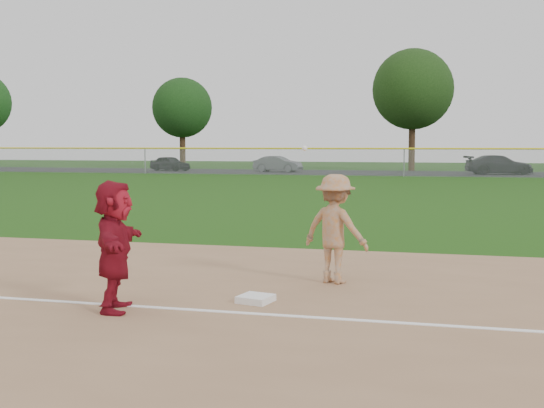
% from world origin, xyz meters
% --- Properties ---
extents(ground, '(160.00, 160.00, 0.00)m').
position_xyz_m(ground, '(0.00, 0.00, 0.00)').
color(ground, '#1A440D').
rests_on(ground, ground).
extents(foul_line, '(60.00, 0.10, 0.01)m').
position_xyz_m(foul_line, '(0.00, -0.80, 0.03)').
color(foul_line, white).
rests_on(foul_line, infield_dirt).
extents(parking_asphalt, '(120.00, 10.00, 0.01)m').
position_xyz_m(parking_asphalt, '(0.00, 46.00, 0.01)').
color(parking_asphalt, black).
rests_on(parking_asphalt, ground).
extents(first_base, '(0.53, 0.53, 0.10)m').
position_xyz_m(first_base, '(0.17, -0.13, 0.07)').
color(first_base, white).
rests_on(first_base, infield_dirt).
extents(base_runner, '(0.99, 1.74, 1.79)m').
position_xyz_m(base_runner, '(-1.56, -1.07, 0.91)').
color(base_runner, maroon).
rests_on(base_runner, infield_dirt).
extents(car_left, '(4.07, 2.77, 1.29)m').
position_xyz_m(car_left, '(-20.30, 45.72, 0.65)').
color(car_left, black).
rests_on(car_left, parking_asphalt).
extents(car_mid, '(4.17, 1.92, 1.33)m').
position_xyz_m(car_mid, '(-10.69, 45.84, 0.67)').
color(car_mid, '#525459').
rests_on(car_mid, parking_asphalt).
extents(car_right, '(5.42, 3.24, 1.47)m').
position_xyz_m(car_right, '(6.85, 45.18, 0.75)').
color(car_right, black).
rests_on(car_right, parking_asphalt).
extents(first_base_play, '(1.31, 1.41, 2.25)m').
position_xyz_m(first_base_play, '(1.06, 1.54, 0.91)').
color(first_base_play, gray).
rests_on(first_base_play, infield_dirt).
extents(outfield_fence, '(110.00, 0.12, 110.00)m').
position_xyz_m(outfield_fence, '(0.00, 40.00, 1.96)').
color(outfield_fence, '#999EA0').
rests_on(outfield_fence, ground).
extents(tree_1, '(5.80, 5.80, 8.75)m').
position_xyz_m(tree_1, '(-22.00, 53.00, 5.83)').
color(tree_1, '#332112').
rests_on(tree_1, ground).
extents(tree_2, '(7.00, 7.00, 10.58)m').
position_xyz_m(tree_2, '(0.00, 51.50, 7.06)').
color(tree_2, '#332112').
rests_on(tree_2, ground).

